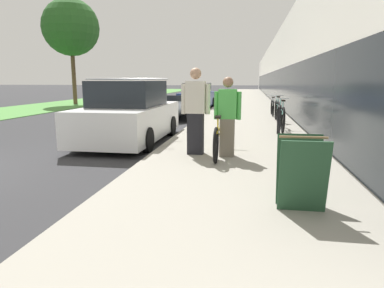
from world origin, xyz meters
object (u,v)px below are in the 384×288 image
person_bystander (196,111)px  vintage_roadster_curbside (177,109)px  person_rider (227,117)px  parked_sedan_far (197,97)px  tandem_bicycle (220,135)px  cruiser_bike_farthest (272,107)px  cruiser_bike_middle (277,110)px  parked_sedan_curbside (129,115)px  cruiser_bike_nearest (281,117)px  sandwich_board_sign (301,172)px  bike_rack_hoop (279,117)px  street_tree_far (71,28)px

person_bystander → vintage_roadster_curbside: size_ratio=0.45×
person_rider → parked_sedan_far: person_rider is taller
tandem_bicycle → cruiser_bike_farthest: bearing=78.9°
cruiser_bike_middle → parked_sedan_curbside: (-4.33, -4.42, 0.20)m
person_bystander → cruiser_bike_middle: (2.17, 6.37, -0.50)m
tandem_bicycle → cruiser_bike_nearest: 3.97m
parked_sedan_curbside → cruiser_bike_nearest: bearing=24.0°
person_bystander → sandwich_board_sign: size_ratio=2.00×
parked_sedan_far → cruiser_bike_farthest: bearing=-50.6°
cruiser_bike_farthest → parked_sedan_far: size_ratio=0.38×
cruiser_bike_middle → cruiser_bike_nearest: bearing=-91.5°
cruiser_bike_nearest → sandwich_board_sign: 6.77m
cruiser_bike_middle → cruiser_bike_farthest: (-0.04, 2.16, -0.05)m
person_rider → parked_sedan_far: size_ratio=0.37×
bike_rack_hoop → person_bystander: bearing=-124.7°
parked_sedan_curbside → vintage_roadster_curbside: 5.91m
cruiser_bike_nearest → vintage_roadster_curbside: (-4.19, 4.00, -0.12)m
sandwich_board_sign → parked_sedan_curbside: bearing=128.8°
street_tree_far → person_rider: bearing=-53.4°
bike_rack_hoop → street_tree_far: street_tree_far is taller
cruiser_bike_middle → cruiser_bike_farthest: 2.17m
sandwich_board_sign → parked_sedan_far: parked_sedan_far is taller
cruiser_bike_farthest → sandwich_board_sign: 11.46m
bike_rack_hoop → cruiser_bike_farthest: bearing=88.1°
person_rider → person_bystander: bearing=169.2°
bike_rack_hoop → cruiser_bike_farthest: size_ratio=0.52×
cruiser_bike_middle → street_tree_far: (-13.31, 9.40, 4.70)m
cruiser_bike_middle → cruiser_bike_farthest: cruiser_bike_middle is taller
tandem_bicycle → cruiser_bike_middle: cruiser_bike_middle is taller
vintage_roadster_curbside → sandwich_board_sign: bearing=-70.4°
person_bystander → vintage_roadster_curbside: (-2.08, 7.85, -0.62)m
cruiser_bike_farthest → vintage_roadster_curbside: vintage_roadster_curbside is taller
tandem_bicycle → street_tree_far: bearing=126.8°
person_bystander → parked_sedan_far: person_bystander is taller
parked_sedan_far → street_tree_far: 10.44m
bike_rack_hoop → sandwich_board_sign: 5.73m
tandem_bicycle → cruiser_bike_middle: (1.67, 6.15, 0.03)m
parked_sedan_far → bike_rack_hoop: bearing=-69.8°
cruiser_bike_middle → vintage_roadster_curbside: (-4.25, 1.48, -0.12)m
sandwich_board_sign → tandem_bicycle: bearing=111.6°
tandem_bicycle → parked_sedan_far: 13.60m
bike_rack_hoop → sandwich_board_sign: (-0.20, -5.72, -0.06)m
cruiser_bike_middle → street_tree_far: 16.96m
parked_sedan_curbside → street_tree_far: size_ratio=0.60×
person_rider → cruiser_bike_farthest: person_rider is taller
person_bystander → person_rider: bearing=-10.8°
vintage_roadster_curbside → person_rider: bearing=-71.0°
person_rider → parked_sedan_far: 13.98m
cruiser_bike_nearest → parked_sedan_far: parked_sedan_far is taller
person_rider → person_bystander: person_bystander is taller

